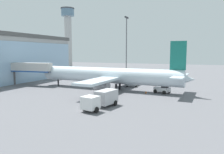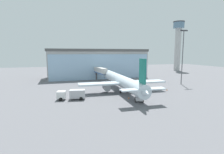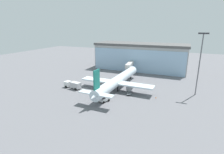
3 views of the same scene
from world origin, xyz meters
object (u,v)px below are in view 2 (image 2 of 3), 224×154
at_px(catering_truck, 72,94).
at_px(safety_cone_nose, 129,98).
at_px(safety_cone_wingtip, 167,90).
at_px(airplane, 122,81).
at_px(control_tower, 178,41).
at_px(apron_light_mast, 183,53).
at_px(baggage_cart, 143,91).
at_px(pushback_tug, 139,98).
at_px(jet_bridge, 100,71).

distance_m(catering_truck, safety_cone_nose, 15.34).
bearing_deg(safety_cone_wingtip, airplane, 168.91).
xyz_separation_m(control_tower, apron_light_mast, (-33.77, -47.37, -8.00)).
bearing_deg(baggage_cart, airplane, -139.32).
bearing_deg(apron_light_mast, safety_cone_wingtip, -145.67).
relative_size(airplane, baggage_cart, 12.29).
bearing_deg(catering_truck, baggage_cart, -164.76).
distance_m(safety_cone_nose, safety_cone_wingtip, 17.38).
xyz_separation_m(catering_truck, pushback_tug, (16.37, -6.76, -0.49)).
relative_size(apron_light_mast, pushback_tug, 5.82).
distance_m(baggage_cart, safety_cone_wingtip, 9.23).
bearing_deg(airplane, safety_cone_wingtip, -98.96).
bearing_deg(apron_light_mast, safety_cone_nose, -153.08).
bearing_deg(safety_cone_wingtip, pushback_tug, -147.59).
bearing_deg(pushback_tug, jet_bridge, 25.84).
bearing_deg(catering_truck, safety_cone_wingtip, -165.26).
relative_size(control_tower, safety_cone_wingtip, 61.72).
relative_size(pushback_tug, safety_cone_wingtip, 6.62).
bearing_deg(safety_cone_nose, safety_cone_wingtip, 20.62).
bearing_deg(apron_light_mast, catering_truck, -165.82).
height_order(pushback_tug, safety_cone_nose, pushback_tug).
bearing_deg(jet_bridge, baggage_cart, -169.69).
height_order(control_tower, pushback_tug, control_tower).
bearing_deg(safety_cone_wingtip, baggage_cart, -176.36).
distance_m(jet_bridge, control_tower, 71.54).
xyz_separation_m(baggage_cart, safety_cone_wingtip, (9.21, 0.59, -0.23)).
bearing_deg(pushback_tug, baggage_cart, -10.23).
bearing_deg(catering_truck, apron_light_mast, -155.89).
relative_size(jet_bridge, safety_cone_wingtip, 24.02).
bearing_deg(safety_cone_wingtip, catering_truck, -175.18).
distance_m(apron_light_mast, pushback_tug, 34.23).
distance_m(jet_bridge, airplane, 22.92).
xyz_separation_m(jet_bridge, airplane, (2.09, -22.79, -1.30)).
bearing_deg(safety_cone_wingtip, safety_cone_nose, -159.38).
relative_size(apron_light_mast, safety_cone_wingtip, 38.54).
xyz_separation_m(jet_bridge, control_tower, (63.03, 29.96, 15.74)).
distance_m(baggage_cart, pushback_tug, 10.43).
distance_m(apron_light_mast, safety_cone_nose, 34.13).
height_order(airplane, safety_cone_wingtip, airplane).
relative_size(baggage_cart, safety_cone_nose, 5.74).
xyz_separation_m(control_tower, baggage_cart, (-55.17, -56.28, -19.89)).
bearing_deg(baggage_cart, safety_cone_wingtip, 75.70).
relative_size(baggage_cart, safety_cone_wingtip, 5.74).
xyz_separation_m(jet_bridge, baggage_cart, (7.86, -26.31, -4.15)).
height_order(jet_bridge, airplane, airplane).
distance_m(airplane, catering_truck, 17.20).
distance_m(jet_bridge, safety_cone_wingtip, 31.19).
xyz_separation_m(airplane, baggage_cart, (5.78, -3.52, -2.85)).
bearing_deg(apron_light_mast, airplane, -168.79).
xyz_separation_m(control_tower, safety_cone_nose, (-62.22, -61.81, -20.12)).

